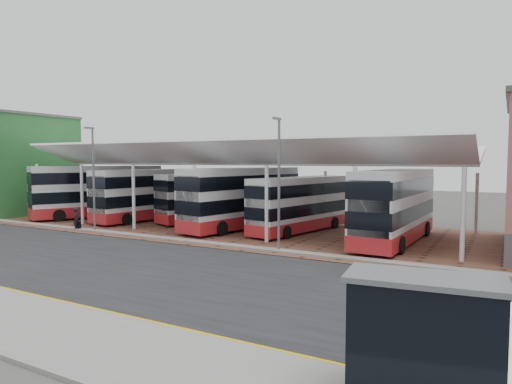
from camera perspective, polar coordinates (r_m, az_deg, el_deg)
ground at (r=23.80m, az=-8.44°, el=-9.52°), size 140.00×140.00×0.00m
road at (r=23.04m, az=-9.98°, el=-9.97°), size 120.00×14.00×0.02m
forecourt at (r=34.02m, az=7.90°, el=-5.37°), size 72.00×16.00×0.06m
sidewalk at (r=17.82m, az=-27.03°, el=-14.34°), size 120.00×4.00×0.14m
north_kerb at (r=28.82m, az=-0.83°, el=-6.96°), size 120.00×0.80×0.14m
yellow_line_near at (r=18.95m, az=-21.85°, el=-13.23°), size 120.00×0.12×0.01m
yellow_line_far at (r=19.13m, az=-21.13°, el=-13.05°), size 120.00×0.12×0.01m
canopy at (r=38.02m, az=-2.82°, el=4.37°), size 37.00×11.63×7.07m
shop_green at (r=53.00m, az=-27.27°, el=3.09°), size 6.40×10.20×10.22m
lamp_west at (r=37.40m, az=-19.68°, el=1.95°), size 0.16×0.90×8.07m
lamp_east at (r=27.44m, az=2.86°, el=1.52°), size 0.16×0.90×8.07m
bus_0 at (r=46.52m, az=-19.19°, el=0.03°), size 7.76×11.93×4.93m
bus_1 at (r=43.14m, az=-13.22°, el=-0.34°), size 3.94×11.49×4.64m
bus_2 at (r=41.19m, az=-5.49°, el=-0.68°), size 5.83×10.63×4.30m
bus_3 at (r=36.70m, az=-1.75°, el=-0.80°), size 4.87×12.10×4.86m
bus_4 at (r=35.07m, az=5.46°, el=-1.59°), size 4.26×10.43×4.19m
bus_5 at (r=31.75m, az=16.99°, el=-1.75°), size 3.27×11.83×4.84m
pedestrian at (r=38.79m, az=-21.52°, el=-3.13°), size 0.61×0.73×1.72m
suitcase at (r=38.89m, az=-21.33°, el=-3.91°), size 0.37×0.26×0.64m
bus_shelter at (r=11.06m, az=21.81°, el=-15.58°), size 3.67×2.01×2.81m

